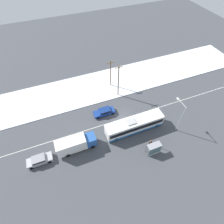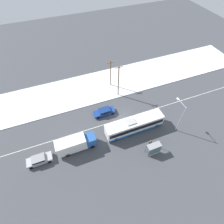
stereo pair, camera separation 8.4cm
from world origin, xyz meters
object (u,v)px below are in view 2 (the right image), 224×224
at_px(city_bus, 134,125).
at_px(box_truck, 75,144).
at_px(utility_pole_roadside, 118,81).
at_px(sedan_car, 104,112).
at_px(parked_car_near_truck, 39,160).
at_px(streetlamp, 180,114).
at_px(utility_pole_snowlot, 111,73).
at_px(bus_shelter, 154,149).
at_px(pedestrian_at_stop, 150,143).

relative_size(city_bus, box_truck, 1.63).
bearing_deg(city_bus, utility_pole_roadside, 85.41).
bearing_deg(utility_pole_roadside, sedan_car, -139.08).
bearing_deg(parked_car_near_truck, box_truck, 1.97).
relative_size(city_bus, sedan_car, 2.57).
distance_m(streetlamp, utility_pole_roadside, 15.31).
bearing_deg(utility_pole_snowlot, streetlamp, -66.35).
distance_m(city_bus, bus_shelter, 6.28).
height_order(parked_car_near_truck, utility_pole_roadside, utility_pole_roadside).
xyz_separation_m(parked_car_near_truck, bus_shelter, (20.24, -5.96, 0.89)).
bearing_deg(parked_car_near_truck, streetlamp, -5.24).
bearing_deg(utility_pole_snowlot, pedestrian_at_stop, -87.64).
bearing_deg(sedan_car, city_bus, 124.71).
height_order(bus_shelter, streetlamp, streetlamp).
xyz_separation_m(pedestrian_at_stop, utility_pole_roadside, (-0.40, 15.30, 3.43)).
bearing_deg(parked_car_near_truck, utility_pole_snowlot, 37.42).
bearing_deg(pedestrian_at_stop, bus_shelter, -95.48).
xyz_separation_m(city_bus, pedestrian_at_stop, (1.27, -4.54, -0.49)).
height_order(bus_shelter, utility_pole_snowlot, utility_pole_snowlot).
distance_m(bus_shelter, utility_pole_snowlot, 21.08).
height_order(pedestrian_at_stop, utility_pole_snowlot, utility_pole_snowlot).
height_order(box_truck, utility_pole_roadside, utility_pole_roadside).
bearing_deg(streetlamp, pedestrian_at_stop, -165.16).
relative_size(pedestrian_at_stop, utility_pole_roadside, 0.21).
bearing_deg(pedestrian_at_stop, city_bus, 105.59).
bearing_deg(sedan_car, parked_car_near_truck, 23.61).
distance_m(utility_pole_roadside, utility_pole_snowlot, 4.10).
bearing_deg(city_bus, pedestrian_at_stop, -74.41).
bearing_deg(city_bus, parked_car_near_truck, -179.35).
bearing_deg(pedestrian_at_stop, utility_pole_snowlot, 92.36).
distance_m(bus_shelter, streetlamp, 8.36).
height_order(bus_shelter, utility_pole_roadside, utility_pole_roadside).
xyz_separation_m(city_bus, streetlamp, (8.14, -2.72, 3.01)).
bearing_deg(parked_car_near_truck, bus_shelter, -16.40).
bearing_deg(utility_pole_snowlot, city_bus, -91.83).
bearing_deg(utility_pole_roadside, streetlamp, -61.64).
xyz_separation_m(city_bus, sedan_car, (-4.33, 6.25, -0.79)).
relative_size(sedan_car, utility_pole_snowlot, 0.65).
relative_size(city_bus, utility_pole_snowlot, 1.66).
bearing_deg(utility_pole_roadside, city_bus, -94.59).
distance_m(box_truck, sedan_car, 10.13).
bearing_deg(box_truck, utility_pole_roadside, 39.28).
relative_size(parked_car_near_truck, bus_shelter, 1.72).
bearing_deg(streetlamp, parked_car_near_truck, 174.76).
bearing_deg(bus_shelter, utility_pole_roadside, 90.83).
distance_m(sedan_car, bus_shelter, 13.60).
xyz_separation_m(pedestrian_at_stop, streetlamp, (6.87, 1.82, 3.50)).
distance_m(pedestrian_at_stop, utility_pole_snowlot, 19.53).
relative_size(streetlamp, utility_pole_roadside, 0.83).
xyz_separation_m(box_truck, streetlamp, (20.40, -2.74, 2.87)).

